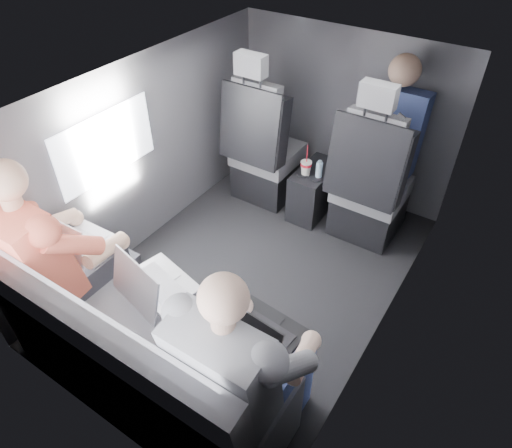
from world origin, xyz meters
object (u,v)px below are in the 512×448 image
Objects in this scene: water_bottle at (319,170)px; center_console at (314,191)px; rear_bench at (138,359)px; passenger_front_right at (392,132)px; laptop_silver at (152,283)px; laptop_white at (79,243)px; soda_cup at (306,168)px; passenger_rear_right at (244,365)px; front_seat_left at (264,155)px; front_seat_right at (369,191)px; laptop_black at (258,331)px; passenger_rear_left at (58,255)px.

center_console is at bearing 126.80° from water_bottle.
rear_bench is 1.82× the size of passenger_front_right.
laptop_silver reaches higher than center_console.
rear_bench is at bearing -20.91° from laptop_white.
soda_cup is 0.20× the size of passenger_rear_right.
water_bottle is at bearing -5.21° from front_seat_left.
passenger_rear_right is at bearing -85.41° from front_seat_right.
front_seat_left is at bearing 174.79° from water_bottle.
soda_cup is 1.71m from laptop_white.
soda_cup is (-0.03, -0.11, 0.26)m from center_console.
passenger_front_right is at bearing 33.65° from soda_cup.
rear_bench is at bearing -88.95° from soda_cup.
center_console is 1.17× the size of laptop_silver.
laptop_black is 0.29× the size of passenger_rear_left.
front_seat_left is at bearing 103.47° from laptop_silver.
front_seat_left reaches higher than laptop_silver.
passenger_front_right reaches higher than laptop_black.
passenger_front_right is (-0.14, 2.06, 0.12)m from passenger_rear_right.
front_seat_left reaches higher than water_bottle.
passenger_rear_left is (-1.04, -1.81, 0.25)m from front_seat_right.
laptop_white is 0.55m from laptop_silver.
passenger_front_right is (0.46, 0.22, 0.56)m from center_console.
front_seat_right reaches higher than laptop_black.
front_seat_right is at bearing 57.99° from laptop_white.
front_seat_right is at bearing 7.94° from soda_cup.
soda_cup is at bearing -9.21° from front_seat_left.
laptop_white is at bearing -109.18° from center_console.
center_console is at bearing 88.37° from laptop_silver.
laptop_black reaches higher than water_bottle.
passenger_front_right is at bearing 78.10° from rear_bench.
laptop_silver is (0.40, -1.67, 0.24)m from front_seat_left.
front_seat_left is 3.50× the size of laptop_white.
front_seat_right is (0.90, 0.00, 0.00)m from front_seat_left.
laptop_white is (-1.05, -1.67, 0.24)m from front_seat_right.
center_console is 0.75m from passenger_front_right.
center_console is 1.94m from rear_bench.
rear_bench is 1.86m from water_bottle.
laptop_white reaches higher than laptop_silver.
water_bottle is at bearing 107.09° from laptop_black.
front_seat_left is 2.10m from passenger_rear_right.
center_console is at bearing 70.82° from laptop_white.
front_seat_left and front_seat_right have the same top height.
laptop_black is (0.49, -1.58, 0.17)m from water_bottle.
soda_cup is at bearing -172.06° from front_seat_right.
passenger_rear_left reaches higher than center_console.
front_seat_right is 0.49m from soda_cup.
passenger_rear_left is at bearing -107.87° from soda_cup.
laptop_black is 0.30× the size of passenger_rear_right.
water_bottle is 1.76m from laptop_white.
rear_bench is 4.32× the size of laptop_black.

